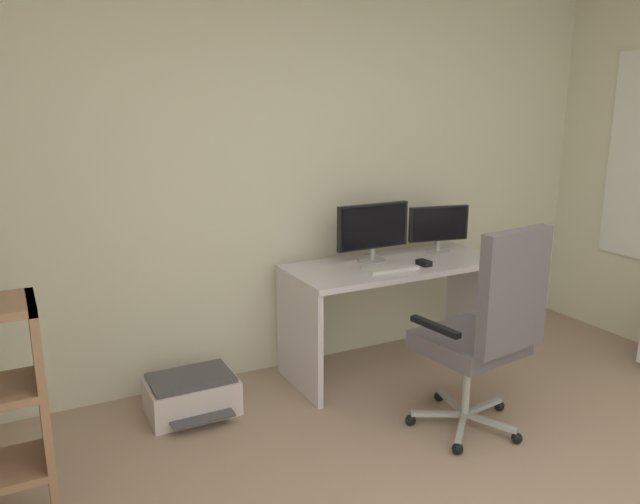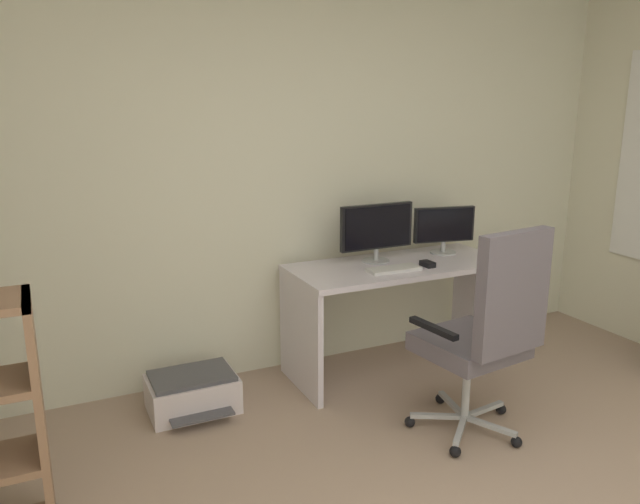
% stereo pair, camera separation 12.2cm
% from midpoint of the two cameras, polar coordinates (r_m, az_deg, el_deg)
% --- Properties ---
extents(wall_back, '(5.09, 0.10, 2.62)m').
position_cam_midpoint_polar(wall_back, '(4.00, -2.96, 7.25)').
color(wall_back, silver).
rests_on(wall_back, ground).
extents(desk, '(1.44, 0.62, 0.74)m').
position_cam_midpoint_polar(desk, '(4.09, 8.09, -3.72)').
color(desk, silver).
rests_on(desk, ground).
extents(monitor_main, '(0.52, 0.18, 0.38)m').
position_cam_midpoint_polar(monitor_main, '(4.01, 6.17, 2.15)').
color(monitor_main, '#B2B5B7').
rests_on(monitor_main, desk).
extents(monitor_secondary, '(0.43, 0.18, 0.32)m').
position_cam_midpoint_polar(monitor_secondary, '(4.32, 12.27, 2.28)').
color(monitor_secondary, '#B2B5B7').
rests_on(monitor_secondary, desk).
extents(keyboard, '(0.34, 0.14, 0.02)m').
position_cam_midpoint_polar(keyboard, '(3.86, 7.77, -1.59)').
color(keyboard, silver).
rests_on(keyboard, desk).
extents(computer_mouse, '(0.07, 0.10, 0.03)m').
position_cam_midpoint_polar(computer_mouse, '(3.99, 10.83, -1.10)').
color(computer_mouse, black).
rests_on(computer_mouse, desk).
extents(office_chair, '(0.63, 0.65, 1.17)m').
position_cam_midpoint_polar(office_chair, '(3.32, 16.24, -6.83)').
color(office_chair, '#B7BABC').
rests_on(office_chair, ground).
extents(printer, '(0.51, 0.44, 0.23)m').
position_cam_midpoint_polar(printer, '(3.74, -10.83, -12.71)').
color(printer, silver).
rests_on(printer, ground).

